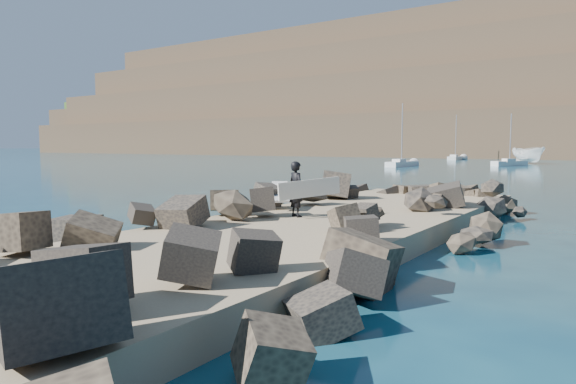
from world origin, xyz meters
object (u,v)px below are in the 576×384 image
(boat_imported, at_px, (528,155))
(surfer_with_board, at_px, (298,189))
(surfboard_resting, at_px, (281,195))
(sailboat_e, at_px, (455,158))

(boat_imported, distance_m, surfer_with_board, 67.74)
(surfer_with_board, bearing_deg, surfboard_resting, 138.35)
(sailboat_e, bearing_deg, surfer_with_board, -76.62)
(surfer_with_board, distance_m, sailboat_e, 83.28)
(boat_imported, relative_size, surfer_with_board, 3.59)
(surfboard_resting, distance_m, boat_imported, 66.19)
(surfboard_resting, relative_size, sailboat_e, 0.26)
(surfer_with_board, relative_size, sailboat_e, 0.22)
(surfboard_resting, bearing_deg, boat_imported, 55.12)
(sailboat_e, bearing_deg, surfboard_resting, -77.50)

